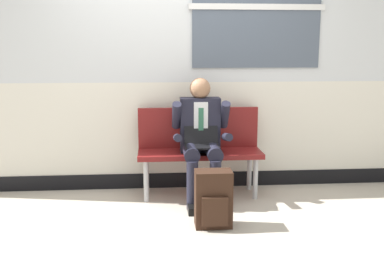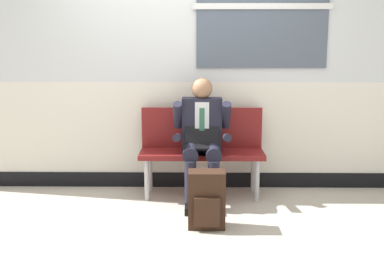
{
  "view_description": "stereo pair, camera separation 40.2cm",
  "coord_description": "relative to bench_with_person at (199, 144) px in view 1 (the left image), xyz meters",
  "views": [
    {
      "loc": [
        -0.25,
        -4.12,
        1.53
      ],
      "look_at": [
        0.1,
        0.15,
        0.75
      ],
      "focal_mm": 42.17,
      "sensor_mm": 36.0,
      "label": 1
    },
    {
      "loc": [
        0.16,
        -4.14,
        1.53
      ],
      "look_at": [
        0.1,
        0.15,
        0.75
      ],
      "focal_mm": 42.17,
      "sensor_mm": 36.0,
      "label": 2
    }
  ],
  "objects": [
    {
      "name": "ground_plane",
      "position": [
        -0.19,
        -0.43,
        -0.53
      ],
      "size": [
        18.0,
        18.0,
        0.0
      ],
      "primitive_type": "plane",
      "color": "#B2A899"
    },
    {
      "name": "person_seated",
      "position": [
        -0.0,
        -0.2,
        0.12
      ],
      "size": [
        0.57,
        0.7,
        1.22
      ],
      "color": "#1E1E2D",
      "rests_on": "ground"
    },
    {
      "name": "station_wall",
      "position": [
        -0.18,
        0.27,
        0.99
      ],
      "size": [
        5.97,
        0.17,
        3.04
      ],
      "color": "silver",
      "rests_on": "ground"
    },
    {
      "name": "bench_with_person",
      "position": [
        0.0,
        0.0,
        0.0
      ],
      "size": [
        1.26,
        0.42,
        0.9
      ],
      "color": "maroon",
      "rests_on": "ground"
    },
    {
      "name": "backpack",
      "position": [
        0.04,
        -0.9,
        -0.28
      ],
      "size": [
        0.31,
        0.23,
        0.49
      ],
      "color": "#331E14",
      "rests_on": "ground"
    }
  ]
}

